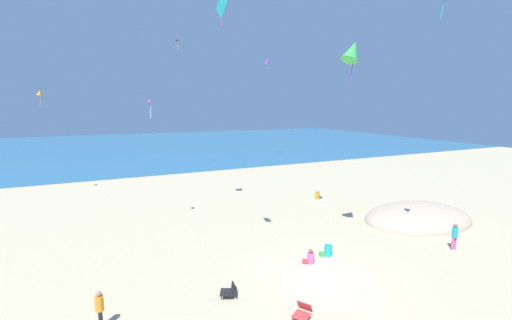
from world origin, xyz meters
TOP-DOWN VIEW (x-y plane):
  - ground_plane at (0.00, 10.00)m, footprint 120.00×120.00m
  - ocean_water at (0.00, 56.12)m, footprint 120.00×60.00m
  - dune_mound at (10.55, 3.87)m, footprint 7.86×5.50m
  - beach_chair_mid_beach at (-2.27, -1.78)m, footprint 0.87×0.83m
  - beach_chair_far_left at (-4.20, 0.59)m, footprint 0.84×0.79m
  - person_0 at (7.40, 10.97)m, footprint 0.61×0.38m
  - person_1 at (-8.90, 0.61)m, footprint 0.32×0.32m
  - person_2 at (0.35, 1.65)m, footprint 0.65×0.56m
  - person_3 at (1.63, 1.97)m, footprint 0.71×0.57m
  - person_4 at (8.22, -0.26)m, footprint 0.32×0.32m
  - kite_green at (3.02, 2.39)m, footprint 1.35×1.06m
  - kite_purple at (13.16, 31.89)m, footprint 1.06×1.09m
  - kite_magenta at (-5.75, 9.48)m, footprint 0.37×0.44m
  - kite_black at (-0.46, 26.55)m, footprint 0.54×0.52m
  - kite_teal at (-3.49, 3.10)m, footprint 0.14×1.02m
  - kite_orange at (-12.81, 20.55)m, footprint 0.49×0.38m

SIDE VIEW (x-z plane):
  - ground_plane at x=0.00m, z-range 0.00..0.00m
  - dune_mound at x=10.55m, z-range -1.02..1.02m
  - ocean_water at x=0.00m, z-range 0.00..0.05m
  - beach_chair_mid_beach at x=-2.27m, z-range -0.03..0.54m
  - beach_chair_far_left at x=-4.20m, z-range -0.01..0.53m
  - person_2 at x=0.35m, z-range -0.09..0.63m
  - person_0 at x=7.40m, z-range -0.10..0.66m
  - person_3 at x=1.63m, z-range -0.10..0.69m
  - person_1 at x=-8.90m, z-range 0.11..1.51m
  - person_4 at x=8.22m, z-range 0.11..1.55m
  - kite_magenta at x=-5.75m, z-range 7.29..8.42m
  - kite_orange at x=-12.81m, z-range 7.94..9.35m
  - kite_green at x=3.02m, z-range 9.14..11.39m
  - kite_teal at x=-3.49m, z-range 11.12..12.40m
  - kite_purple at x=13.16m, z-range 13.08..14.69m
  - kite_black at x=-0.46m, z-range 14.07..15.23m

